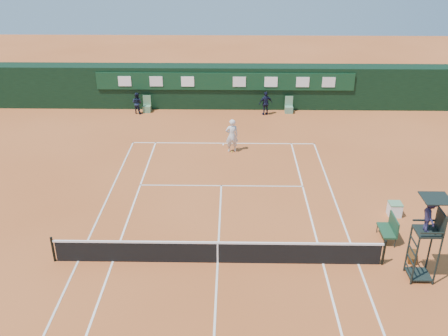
# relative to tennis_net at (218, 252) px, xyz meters

# --- Properties ---
(ground) EXTENTS (90.00, 90.00, 0.00)m
(ground) POSITION_rel_tennis_net_xyz_m (0.00, 0.00, -0.51)
(ground) COLOR #C2602E
(ground) RESTS_ON ground
(court_lines) EXTENTS (11.05, 23.85, 0.01)m
(court_lines) POSITION_rel_tennis_net_xyz_m (0.00, 0.00, -0.50)
(court_lines) COLOR white
(court_lines) RESTS_ON ground
(tennis_net) EXTENTS (12.90, 0.10, 1.10)m
(tennis_net) POSITION_rel_tennis_net_xyz_m (0.00, 0.00, 0.00)
(tennis_net) COLOR black
(tennis_net) RESTS_ON ground
(back_wall) EXTENTS (40.00, 1.65, 3.00)m
(back_wall) POSITION_rel_tennis_net_xyz_m (0.00, 18.74, 1.00)
(back_wall) COLOR black
(back_wall) RESTS_ON ground
(linesman_chair_left) EXTENTS (0.55, 0.50, 1.15)m
(linesman_chair_left) POSITION_rel_tennis_net_xyz_m (-5.50, 17.48, -0.19)
(linesman_chair_left) COLOR #5A895F
(linesman_chair_left) RESTS_ON ground
(linesman_chair_right) EXTENTS (0.55, 0.50, 1.15)m
(linesman_chair_right) POSITION_rel_tennis_net_xyz_m (4.50, 17.48, -0.19)
(linesman_chair_right) COLOR slate
(linesman_chair_right) RESTS_ON ground
(umpire_chair) EXTENTS (0.96, 0.95, 3.42)m
(umpire_chair) POSITION_rel_tennis_net_xyz_m (7.52, -0.78, 1.95)
(umpire_chair) COLOR black
(umpire_chair) RESTS_ON ground
(player_bench) EXTENTS (0.56, 1.20, 1.10)m
(player_bench) POSITION_rel_tennis_net_xyz_m (7.10, 1.70, 0.09)
(player_bench) COLOR #1A4128
(player_bench) RESTS_ON ground
(tennis_bag) EXTENTS (0.50, 0.78, 0.27)m
(tennis_bag) POSITION_rel_tennis_net_xyz_m (7.66, 0.33, -0.37)
(tennis_bag) COLOR black
(tennis_bag) RESTS_ON ground
(cooler) EXTENTS (0.57, 0.57, 0.65)m
(cooler) POSITION_rel_tennis_net_xyz_m (7.91, 3.68, -0.18)
(cooler) COLOR white
(cooler) RESTS_ON ground
(tennis_ball) EXTENTS (0.07, 0.07, 0.07)m
(tennis_ball) POSITION_rel_tennis_net_xyz_m (0.52, 10.56, -0.47)
(tennis_ball) COLOR yellow
(tennis_ball) RESTS_ON ground
(player) EXTENTS (0.79, 0.58, 1.99)m
(player) POSITION_rel_tennis_net_xyz_m (0.52, 10.70, 0.48)
(player) COLOR silver
(player) RESTS_ON ground
(ball_kid_left) EXTENTS (0.90, 0.81, 1.51)m
(ball_kid_left) POSITION_rel_tennis_net_xyz_m (-6.11, 17.15, 0.24)
(ball_kid_left) COLOR black
(ball_kid_left) RESTS_ON ground
(ball_kid_right) EXTENTS (1.06, 0.70, 1.67)m
(ball_kid_right) POSITION_rel_tennis_net_xyz_m (2.84, 17.02, 0.32)
(ball_kid_right) COLOR black
(ball_kid_right) RESTS_ON ground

